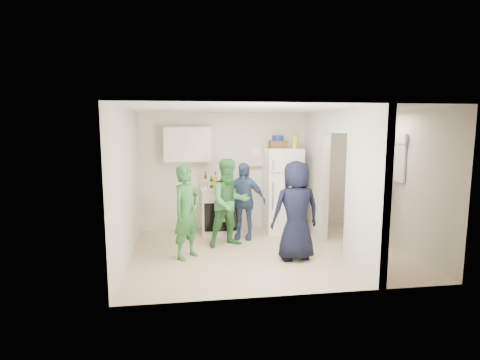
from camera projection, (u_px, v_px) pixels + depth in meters
name	position (u px, v px, depth m)	size (l,w,h in m)	color
floor	(270.00, 253.00, 6.61)	(4.80, 4.80, 0.00)	beige
wall_back	(253.00, 171.00, 8.10)	(4.80, 4.80, 0.00)	silver
wall_front	(300.00, 202.00, 4.77)	(4.80, 4.80, 0.00)	silver
wall_left	(127.00, 186.00, 6.10)	(3.40, 3.40, 0.00)	silver
wall_right	(400.00, 180.00, 6.77)	(3.40, 3.40, 0.00)	silver
ceiling	(271.00, 109.00, 6.26)	(4.80, 4.80, 0.00)	white
partition_pier_back	(316.00, 174.00, 7.68)	(0.12, 1.20, 2.50)	silver
partition_pier_front	(366.00, 192.00, 5.52)	(0.12, 1.20, 2.50)	silver
partition_header	(339.00, 121.00, 6.45)	(0.12, 1.00, 0.40)	silver
stove	(221.00, 210.00, 7.78)	(0.82, 0.68, 0.97)	white
upper_cabinet	(188.00, 144.00, 7.65)	(0.95, 0.34, 0.70)	silver
fridge	(282.00, 190.00, 7.88)	(0.73, 0.71, 1.77)	white
wicker_basket	(278.00, 144.00, 7.78)	(0.35, 0.25, 0.15)	brown
blue_bowl	(278.00, 138.00, 7.76)	(0.24, 0.24, 0.11)	navy
yellow_cup_stack_top	(295.00, 142.00, 7.67)	(0.09, 0.09, 0.25)	yellow
wall_clock	(256.00, 151.00, 8.03)	(0.22, 0.22, 0.03)	white
spice_shelf	(254.00, 167.00, 8.04)	(0.35, 0.08, 0.03)	olive
nook_window	(394.00, 157.00, 6.91)	(0.03, 0.70, 0.80)	black
nook_window_frame	(393.00, 157.00, 6.90)	(0.04, 0.76, 0.86)	white
nook_valance	(393.00, 138.00, 6.85)	(0.04, 0.82, 0.18)	white
yellow_cup_stack_stove	(215.00, 183.00, 7.46)	(0.09, 0.09, 0.25)	gold
red_cup	(232.00, 185.00, 7.54)	(0.09, 0.09, 0.12)	red
person_green_left	(187.00, 212.00, 6.26)	(0.57, 0.38, 1.57)	#2F6F2C
person_green_center	(229.00, 203.00, 6.90)	(0.79, 0.62, 1.63)	#387F3F
person_denim	(243.00, 201.00, 7.37)	(0.89, 0.37, 1.52)	#364C76
person_navy	(296.00, 211.00, 6.18)	(0.81, 0.53, 1.66)	black
person_nook	(371.00, 193.00, 7.23)	(1.22, 0.70, 1.89)	black
bottle_a	(206.00, 179.00, 7.77)	(0.06, 0.06, 0.31)	brown
bottle_b	(211.00, 182.00, 7.58)	(0.07, 0.07, 0.25)	#174521
bottle_c	(216.00, 179.00, 7.83)	(0.07, 0.07, 0.31)	silver
bottle_d	(222.00, 181.00, 7.65)	(0.06, 0.06, 0.25)	brown
bottle_e	(225.00, 178.00, 7.88)	(0.08, 0.08, 0.33)	#98A1A8
bottle_f	(229.00, 180.00, 7.76)	(0.08, 0.08, 0.28)	#183613
bottle_g	(232.00, 179.00, 7.86)	(0.07, 0.07, 0.31)	olive
bottle_h	(205.00, 182.00, 7.54)	(0.06, 0.06, 0.25)	silver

